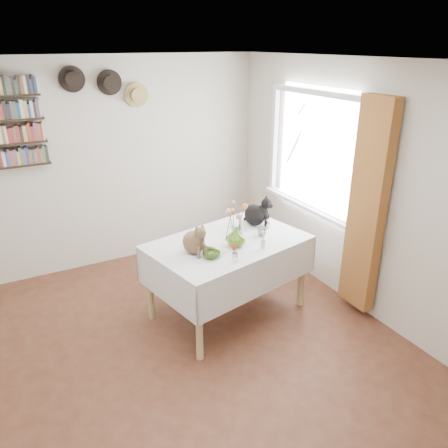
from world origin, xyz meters
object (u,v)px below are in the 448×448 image
dining_table (228,259)px  black_cat (255,210)px  flower_vase (236,237)px  tabby_cat (193,237)px

dining_table → black_cat: 0.63m
black_cat → flower_vase: bearing=177.4°
tabby_cat → black_cat: 0.90m
dining_table → black_cat: bearing=27.6°
dining_table → tabby_cat: (-0.40, -0.06, 0.36)m
dining_table → tabby_cat: tabby_cat is taller
black_cat → flower_vase: 0.59m
dining_table → black_cat: size_ratio=4.95×
flower_vase → black_cat: bearing=39.9°
tabby_cat → black_cat: size_ratio=0.93×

